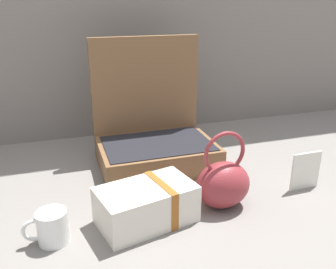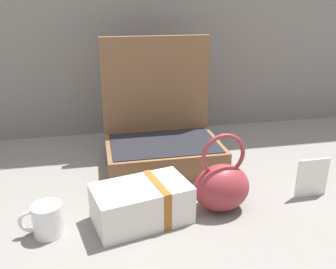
# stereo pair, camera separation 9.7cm
# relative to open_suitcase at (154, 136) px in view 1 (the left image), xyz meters

# --- Properties ---
(ground_plane) EXTENTS (6.00, 6.00, 0.00)m
(ground_plane) POSITION_rel_open_suitcase_xyz_m (-0.05, -0.23, -0.09)
(ground_plane) COLOR slate
(open_suitcase) EXTENTS (0.38, 0.29, 0.42)m
(open_suitcase) POSITION_rel_open_suitcase_xyz_m (0.00, 0.00, 0.00)
(open_suitcase) COLOR brown
(open_suitcase) RESTS_ON ground_plane
(teal_pouch_handbag) EXTENTS (0.16, 0.12, 0.22)m
(teal_pouch_handbag) POSITION_rel_open_suitcase_xyz_m (0.10, -0.33, -0.02)
(teal_pouch_handbag) COLOR maroon
(teal_pouch_handbag) RESTS_ON ground_plane
(cream_toiletry_bag) EXTENTS (0.27, 0.19, 0.10)m
(cream_toiletry_bag) POSITION_rel_open_suitcase_xyz_m (-0.11, -0.34, -0.04)
(cream_toiletry_bag) COLOR silver
(cream_toiletry_bag) RESTS_ON ground_plane
(coffee_mug) EXTENTS (0.11, 0.07, 0.08)m
(coffee_mug) POSITION_rel_open_suitcase_xyz_m (-0.35, -0.36, -0.05)
(coffee_mug) COLOR white
(coffee_mug) RESTS_ON ground_plane
(info_card_left) EXTENTS (0.10, 0.01, 0.12)m
(info_card_left) POSITION_rel_open_suitcase_xyz_m (0.38, -0.32, -0.04)
(info_card_left) COLOR white
(info_card_left) RESTS_ON ground_plane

